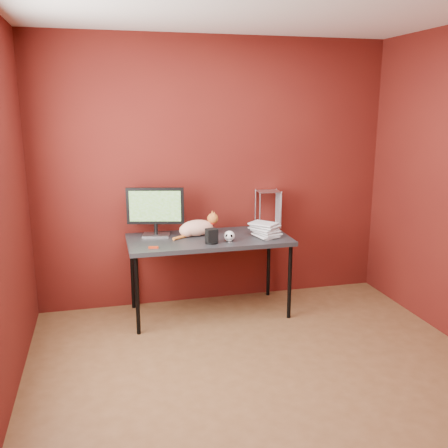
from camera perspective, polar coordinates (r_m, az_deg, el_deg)
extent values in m
cube|color=brown|center=(3.77, 5.39, -17.91)|extent=(3.50, 3.50, 0.01)
cube|color=#4B110E|center=(4.94, -1.03, 5.83)|extent=(3.50, 0.02, 2.60)
cube|color=black|center=(4.66, -1.75, -1.81)|extent=(1.50, 0.70, 0.04)
cylinder|color=black|center=(4.40, -9.88, -8.09)|extent=(0.04, 0.04, 0.71)
cylinder|color=black|center=(4.70, 7.51, -6.60)|extent=(0.04, 0.04, 0.71)
cylinder|color=black|center=(4.96, -10.42, -5.59)|extent=(0.04, 0.04, 0.71)
cylinder|color=black|center=(5.23, 5.11, -4.43)|extent=(0.04, 0.04, 0.71)
cube|color=#BABABF|center=(4.75, -7.76, -1.27)|extent=(0.28, 0.23, 0.02)
cylinder|color=black|center=(4.73, -7.78, -0.54)|extent=(0.03, 0.03, 0.10)
cube|color=black|center=(4.68, -7.87, 2.06)|extent=(0.53, 0.16, 0.34)
cube|color=#1E4713|center=(4.68, -7.87, 2.06)|extent=(0.47, 0.12, 0.29)
ellipsoid|color=#D55E2D|center=(4.71, -3.12, -0.44)|extent=(0.35, 0.22, 0.15)
ellipsoid|color=#D55E2D|center=(4.68, -4.21, -0.72)|extent=(0.17, 0.16, 0.12)
sphere|color=silver|center=(4.75, -2.04, -0.62)|extent=(0.10, 0.10, 0.10)
sphere|color=#C16625|center=(4.75, -1.30, 0.63)|extent=(0.10, 0.10, 0.10)
cone|color=#C16625|center=(4.71, -1.13, 1.19)|extent=(0.03, 0.03, 0.04)
cone|color=#C16625|center=(4.76, -1.36, 1.31)|extent=(0.03, 0.03, 0.04)
cylinder|color=red|center=(4.75, -1.45, 0.11)|extent=(0.08, 0.08, 0.01)
cylinder|color=#C16625|center=(4.63, -5.02, -1.53)|extent=(0.16, 0.12, 0.03)
ellipsoid|color=silver|center=(4.51, 0.62, -1.38)|extent=(0.10, 0.10, 0.10)
ellipsoid|color=black|center=(4.47, 0.51, -1.38)|extent=(0.03, 0.02, 0.03)
ellipsoid|color=black|center=(4.48, 1.00, -1.35)|extent=(0.03, 0.02, 0.03)
cube|color=black|center=(4.48, 0.76, -1.72)|extent=(0.05, 0.02, 0.01)
cylinder|color=black|center=(4.46, -1.42, -2.11)|extent=(0.12, 0.12, 0.02)
cube|color=black|center=(4.45, -1.43, -1.29)|extent=(0.11, 0.10, 0.12)
imported|color=beige|center=(4.63, 3.94, -0.12)|extent=(0.23, 0.27, 0.24)
imported|color=beige|center=(4.58, 3.99, 2.81)|extent=(0.24, 0.29, 0.24)
imported|color=beige|center=(4.55, 4.04, 5.81)|extent=(0.26, 0.29, 0.24)
imported|color=beige|center=(4.52, 4.09, 8.84)|extent=(0.28, 0.30, 0.24)
imported|color=beige|center=(4.51, 4.14, 11.91)|extent=(0.29, 0.30, 0.24)
imported|color=beige|center=(4.51, 4.20, 14.97)|extent=(0.29, 0.30, 0.24)
cylinder|color=#BABABF|center=(4.92, 4.20, 1.48)|extent=(0.01, 0.01, 0.38)
cylinder|color=#BABABF|center=(4.99, 6.58, 1.60)|extent=(0.01, 0.01, 0.38)
cylinder|color=#BABABF|center=(5.08, 3.57, 1.88)|extent=(0.01, 0.01, 0.38)
cylinder|color=#BABABF|center=(5.15, 5.89, 2.00)|extent=(0.01, 0.01, 0.38)
cube|color=#BABABF|center=(5.07, 5.02, -0.23)|extent=(0.23, 0.19, 0.01)
cube|color=#BABABF|center=(5.00, 5.11, 3.75)|extent=(0.23, 0.19, 0.01)
cube|color=#AF290D|center=(4.35, -8.06, -2.66)|extent=(0.09, 0.04, 0.02)
cube|color=black|center=(4.54, 0.71, -1.77)|extent=(0.06, 0.04, 0.02)
cylinder|color=#BABABF|center=(4.50, 0.70, -2.09)|extent=(0.04, 0.04, 0.00)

